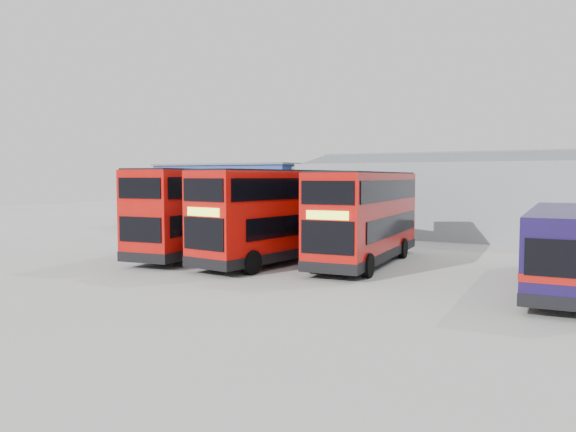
# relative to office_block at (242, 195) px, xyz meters

# --- Properties ---
(ground_plane) EXTENTS (120.00, 120.00, 0.00)m
(ground_plane) POSITION_rel_office_block_xyz_m (14.00, -17.99, -2.58)
(ground_plane) COLOR #9B9B96
(ground_plane) RESTS_ON ground
(office_block) EXTENTS (12.30, 8.32, 5.12)m
(office_block) POSITION_rel_office_block_xyz_m (0.00, 0.00, 0.00)
(office_block) COLOR navy
(office_block) RESTS_ON ground
(maintenance_shed) EXTENTS (30.50, 12.00, 5.89)m
(maintenance_shed) POSITION_rel_office_block_xyz_m (22.00, 2.01, 0.02)
(maintenance_shed) COLOR gray
(maintenance_shed) RESTS_ON ground
(double_decker_left) EXTENTS (3.47, 10.72, 4.46)m
(double_decker_left) POSITION_rel_office_block_xyz_m (7.80, -15.75, -0.36)
(double_decker_left) COLOR #BD0F0A
(double_decker_left) RESTS_ON ground
(double_decker_centre) EXTENTS (3.99, 10.65, 4.41)m
(double_decker_centre) POSITION_rel_office_block_xyz_m (12.42, -15.85, -0.39)
(double_decker_centre) COLOR #BD0F0A
(double_decker_centre) RESTS_ON ground
(double_decker_right) EXTENTS (3.06, 10.31, 4.31)m
(double_decker_right) POSITION_rel_office_block_xyz_m (16.24, -14.54, -0.44)
(double_decker_right) COLOR #BD0F0A
(double_decker_right) RESTS_ON ground
(single_decker_blue) EXTENTS (2.82, 10.82, 2.91)m
(single_decker_blue) POSITION_rel_office_block_xyz_m (24.74, -16.65, -1.13)
(single_decker_blue) COLOR #120E3E
(single_decker_blue) RESTS_ON ground
(panel_van) EXTENTS (3.87, 5.31, 2.17)m
(panel_van) POSITION_rel_office_block_xyz_m (-3.11, -5.74, -1.36)
(panel_van) COLOR white
(panel_van) RESTS_ON ground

